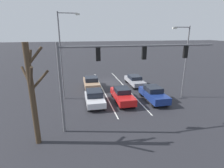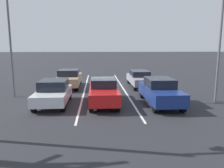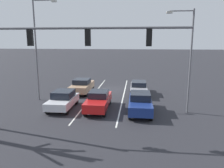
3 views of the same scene
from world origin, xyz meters
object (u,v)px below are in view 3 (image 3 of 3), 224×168
car_navy_leftlane_front (140,102)px  car_silver_rightlane_front (63,100)px  car_red_midlane_front (99,100)px  traffic_signal_gantry (51,50)px  car_gray_leftlane_second (139,88)px  car_tan_rightlane_second (82,86)px  street_lamp_right_shoulder (38,44)px  street_lamp_left_shoulder (188,55)px

car_navy_leftlane_front → car_silver_rightlane_front: size_ratio=1.15×
car_red_midlane_front → traffic_signal_gantry: size_ratio=0.38×
car_gray_leftlane_second → car_tan_rightlane_second: size_ratio=1.04×
traffic_signal_gantry → car_tan_rightlane_second: bearing=-85.3°
car_red_midlane_front → car_gray_leftlane_second: car_red_midlane_front is taller
car_gray_leftlane_second → street_lamp_right_shoulder: 11.10m
car_gray_leftlane_second → street_lamp_left_shoulder: bearing=122.3°
car_silver_rightlane_front → traffic_signal_gantry: 6.60m
car_navy_leftlane_front → street_lamp_left_shoulder: (-3.56, -0.33, 3.84)m
car_gray_leftlane_second → street_lamp_left_shoulder: 7.84m
traffic_signal_gantry → street_lamp_left_shoulder: bearing=-152.1°
car_red_midlane_front → street_lamp_left_shoulder: bearing=179.5°
car_tan_rightlane_second → car_gray_leftlane_second: bearing=179.8°
car_silver_rightlane_front → street_lamp_right_shoulder: size_ratio=0.43×
car_navy_leftlane_front → car_tan_rightlane_second: size_ratio=1.01×
car_red_midlane_front → traffic_signal_gantry: 6.82m
car_gray_leftlane_second → car_tan_rightlane_second: bearing=-0.2°
car_navy_leftlane_front → car_gray_leftlane_second: size_ratio=0.98×
car_red_midlane_front → street_lamp_left_shoulder: street_lamp_left_shoulder is taller
car_red_midlane_front → car_silver_rightlane_front: 3.08m
car_red_midlane_front → car_gray_leftlane_second: (-3.43, -5.68, -0.05)m
car_gray_leftlane_second → street_lamp_right_shoulder: (9.50, 3.37, 4.66)m
car_tan_rightlane_second → street_lamp_left_shoulder: street_lamp_left_shoulder is taller
car_red_midlane_front → car_silver_rightlane_front: car_red_midlane_front is taller
street_lamp_left_shoulder → traffic_signal_gantry: bearing=27.9°
car_navy_leftlane_front → street_lamp_right_shoulder: size_ratio=0.49×
car_navy_leftlane_front → street_lamp_left_shoulder: 5.25m
car_tan_rightlane_second → street_lamp_left_shoulder: size_ratio=0.57×
car_red_midlane_front → street_lamp_right_shoulder: (6.07, -2.32, 4.61)m
car_gray_leftlane_second → traffic_signal_gantry: traffic_signal_gantry is taller
car_red_midlane_front → car_navy_leftlane_front: car_navy_leftlane_front is taller
car_navy_leftlane_front → traffic_signal_gantry: traffic_signal_gantry is taller
car_silver_rightlane_front → car_tan_rightlane_second: size_ratio=0.88×
car_silver_rightlane_front → car_gray_leftlane_second: size_ratio=0.85×
traffic_signal_gantry → car_red_midlane_front: bearing=-112.1°
car_red_midlane_front → car_navy_leftlane_front: 3.50m
street_lamp_left_shoulder → car_silver_rightlane_front: bearing=0.0°
car_red_midlane_front → street_lamp_left_shoulder: size_ratio=0.58×
car_gray_leftlane_second → traffic_signal_gantry: (5.39, 10.52, 4.45)m
car_silver_rightlane_front → street_lamp_right_shoulder: 6.00m
traffic_signal_gantry → street_lamp_right_shoulder: bearing=-60.1°
car_navy_leftlane_front → car_silver_rightlane_front: car_navy_leftlane_front is taller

